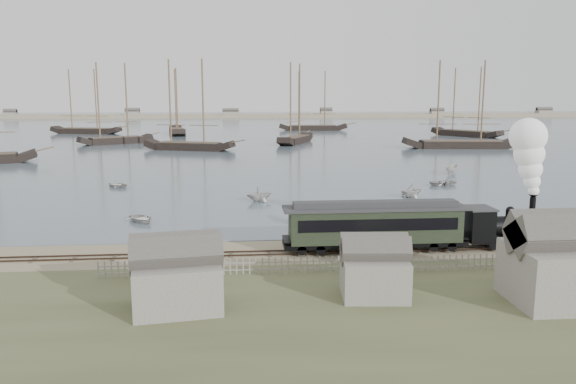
{
  "coord_description": "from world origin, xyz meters",
  "views": [
    {
      "loc": [
        -6.31,
        -44.82,
        12.55
      ],
      "look_at": [
        -1.78,
        6.19,
        3.5
      ],
      "focal_mm": 35.0,
      "sensor_mm": 36.0,
      "label": 1
    }
  ],
  "objects": [
    {
      "name": "far_spit",
      "position": [
        0.0,
        250.0,
        0.0
      ],
      "size": [
        500.0,
        20.0,
        1.8
      ],
      "primitive_type": "cube",
      "color": "tan",
      "rests_on": "ground"
    },
    {
      "name": "shed_left",
      "position": [
        -10.0,
        -13.0,
        0.0
      ],
      "size": [
        5.0,
        4.0,
        4.1
      ],
      "primitive_type": null,
      "color": "slate",
      "rests_on": "ground"
    },
    {
      "name": "shed_right",
      "position": [
        13.0,
        -14.0,
        0.0
      ],
      "size": [
        6.0,
        5.0,
        5.1
      ],
      "primitive_type": null,
      "color": "slate",
      "rests_on": "ground"
    },
    {
      "name": "rowboat_4",
      "position": [
        14.55,
        20.73,
        0.89
      ],
      "size": [
        3.79,
        4.01,
        1.67
      ],
      "primitive_type": "imported",
      "rotation": [
        0.0,
        0.0,
        5.13
      ],
      "color": "beige",
      "rests_on": "harbor_water"
    },
    {
      "name": "passenger_coach",
      "position": [
        4.46,
        -2.0,
        2.25
      ],
      "size": [
        14.69,
        2.83,
        3.57
      ],
      "color": "black",
      "rests_on": "ground"
    },
    {
      "name": "harbor_water",
      "position": [
        0.0,
        170.0,
        0.03
      ],
      "size": [
        600.0,
        336.0,
        0.06
      ],
      "primitive_type": "cube",
      "color": "#435560",
      "rests_on": "ground"
    },
    {
      "name": "rowboat_2",
      "position": [
        -0.94,
        8.23,
        0.66
      ],
      "size": [
        3.24,
        1.63,
        1.2
      ],
      "primitive_type": "imported",
      "rotation": [
        0.0,
        0.0,
        3.3
      ],
      "color": "beige",
      "rests_on": "harbor_water"
    },
    {
      "name": "schooner_2",
      "position": [
        -17.18,
        81.08,
        10.06
      ],
      "size": [
        20.76,
        11.07,
        20.0
      ],
      "primitive_type": null,
      "rotation": [
        0.0,
        0.0,
        -0.33
      ],
      "color": "black",
      "rests_on": "harbor_water"
    },
    {
      "name": "schooner_4",
      "position": [
        44.75,
        80.22,
        10.06
      ],
      "size": [
        26.75,
        8.69,
        20.0
      ],
      "primitive_type": null,
      "rotation": [
        0.0,
        0.0,
        -0.1
      ],
      "color": "black",
      "rests_on": "harbor_water"
    },
    {
      "name": "rail_track",
      "position": [
        0.0,
        -2.0,
        0.04
      ],
      "size": [
        120.0,
        1.8,
        0.16
      ],
      "color": "#36261D",
      "rests_on": "ground"
    },
    {
      "name": "locomotive",
      "position": [
        16.69,
        -2.0,
        4.7
      ],
      "size": [
        8.2,
        3.06,
        10.23
      ],
      "color": "black",
      "rests_on": "ground"
    },
    {
      "name": "shed_mid",
      "position": [
        2.0,
        -12.0,
        0.0
      ],
      "size": [
        4.0,
        3.5,
        3.6
      ],
      "primitive_type": null,
      "color": "slate",
      "rests_on": "ground"
    },
    {
      "name": "picket_fence_west",
      "position": [
        -6.5,
        -7.0,
        0.0
      ],
      "size": [
        19.0,
        0.1,
        1.2
      ],
      "primitive_type": null,
      "color": "slate",
      "rests_on": "ground"
    },
    {
      "name": "ground",
      "position": [
        0.0,
        0.0,
        0.0
      ],
      "size": [
        600.0,
        600.0,
        0.0
      ],
      "primitive_type": "plane",
      "color": "gray",
      "rests_on": "ground"
    },
    {
      "name": "schooner_1",
      "position": [
        -36.69,
        98.22,
        10.06
      ],
      "size": [
        17.87,
        12.99,
        20.0
      ],
      "primitive_type": null,
      "rotation": [
        0.0,
        0.0,
        0.54
      ],
      "color": "black",
      "rests_on": "harbor_water"
    },
    {
      "name": "schooner_3",
      "position": [
        8.1,
        95.93,
        10.06
      ],
      "size": [
        11.41,
        18.43,
        20.0
      ],
      "primitive_type": null,
      "rotation": [
        0.0,
        0.0,
        1.15
      ],
      "color": "black",
      "rests_on": "harbor_water"
    },
    {
      "name": "rowboat_0",
      "position": [
        -15.94,
        10.04,
        0.42
      ],
      "size": [
        4.21,
        4.03,
        0.71
      ],
      "primitive_type": "imported",
      "rotation": [
        0.0,
        0.0,
        0.65
      ],
      "color": "beige",
      "rests_on": "harbor_water"
    },
    {
      "name": "schooner_8",
      "position": [
        19.04,
        144.99,
        10.06
      ],
      "size": [
        23.14,
        6.47,
        20.0
      ],
      "primitive_type": null,
      "rotation": [
        0.0,
        0.0,
        -0.05
      ],
      "color": "black",
      "rests_on": "harbor_water"
    },
    {
      "name": "schooner_6",
      "position": [
        -53.61,
        135.7,
        10.06
      ],
      "size": [
        22.8,
        11.07,
        20.0
      ],
      "primitive_type": null,
      "rotation": [
        0.0,
        0.0,
        -0.28
      ],
      "color": "black",
      "rests_on": "harbor_water"
    },
    {
      "name": "rowboat_1",
      "position": [
        -3.95,
        19.84,
        0.9
      ],
      "size": [
        3.74,
        3.97,
        1.67
      ],
      "primitive_type": "imported",
      "rotation": [
        0.0,
        0.0,
        1.96
      ],
      "color": "beige",
      "rests_on": "harbor_water"
    },
    {
      "name": "rowboat_3",
      "position": [
        21.78,
        28.98,
        0.46
      ],
      "size": [
        3.04,
        4.05,
        0.8
      ],
      "primitive_type": "imported",
      "rotation": [
        0.0,
        0.0,
        1.65
      ],
      "color": "beige",
      "rests_on": "harbor_water"
    },
    {
      "name": "beached_dinghy",
      "position": [
        0.72,
        -0.14,
        0.36
      ],
      "size": [
        2.79,
        3.69,
        0.72
      ],
      "primitive_type": "imported",
      "rotation": [
        0.0,
        0.0,
        1.66
      ],
      "color": "beige",
      "rests_on": "ground"
    },
    {
      "name": "schooner_7",
      "position": [
        -24.96,
        130.14,
        10.06
      ],
      "size": [
        7.75,
        20.68,
        20.0
      ],
      "primitive_type": null,
      "rotation": [
        0.0,
        0.0,
        1.73
      ],
      "color": "black",
      "rests_on": "harbor_water"
    },
    {
      "name": "rowboat_6",
      "position": [
        -22.74,
        31.42,
        0.4
      ],
      "size": [
        3.92,
        4.06,
        0.69
      ],
      "primitive_type": "imported",
      "rotation": [
        0.0,
        0.0,
        4.03
      ],
      "color": "beige",
      "rests_on": "harbor_water"
    },
    {
      "name": "picket_fence_east",
      "position": [
        12.5,
        -7.5,
        0.0
      ],
      "size": [
        15.0,
        0.1,
        1.2
      ],
      "primitive_type": null,
      "color": "slate",
      "rests_on": "ground"
    },
    {
      "name": "rowboat_5",
      "position": [
        26.96,
        39.58,
        0.77
      ],
      "size": [
        3.69,
        3.42,
        1.42
      ],
      "primitive_type": "imported",
      "rotation": [
        0.0,
        0.0,
        2.44
      ],
      "color": "beige",
      "rests_on": "harbor_water"
    },
    {
      "name": "schooner_5",
      "position": [
        60.07,
        114.2,
        10.06
      ],
      "size": [
        16.49,
        20.64,
        20.0
      ],
      "primitive_type": null,
      "rotation": [
        0.0,
        0.0,
        -0.96
      ],
      "color": "black",
      "rests_on": "harbor_water"
    }
  ]
}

